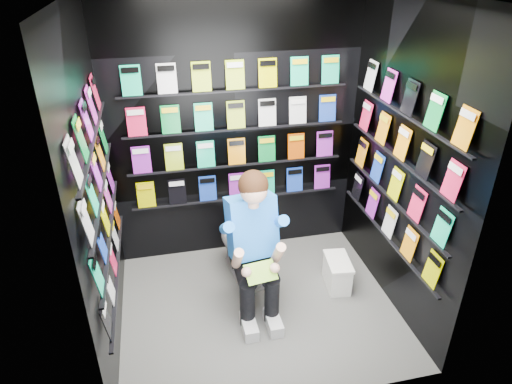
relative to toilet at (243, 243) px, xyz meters
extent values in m
plane|color=#5F5F5C|center=(0.04, -0.51, -0.37)|extent=(2.40, 2.40, 0.00)
cube|color=black|center=(0.04, 0.49, 0.93)|extent=(2.40, 0.04, 2.60)
cube|color=black|center=(0.04, -1.51, 0.93)|extent=(2.40, 0.04, 2.60)
cube|color=black|center=(-1.16, -0.51, 0.93)|extent=(0.04, 2.00, 2.60)
cube|color=black|center=(1.24, -0.51, 0.93)|extent=(0.04, 2.00, 2.60)
imported|color=white|center=(0.00, 0.00, 0.00)|extent=(0.52, 0.80, 0.73)
cube|color=white|center=(0.83, -0.36, -0.23)|extent=(0.24, 0.38, 0.27)
cube|color=white|center=(0.83, -0.36, -0.09)|extent=(0.26, 0.40, 0.03)
cube|color=green|center=(0.00, -0.73, 0.21)|extent=(0.27, 0.18, 0.11)
camera|label=1|loc=(-0.67, -3.54, 2.49)|focal=32.00mm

